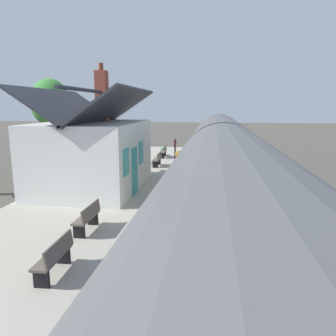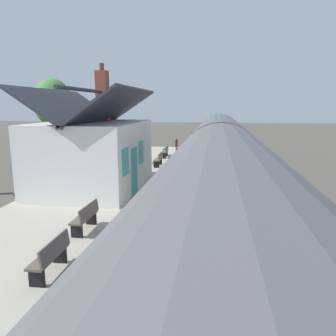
{
  "view_description": "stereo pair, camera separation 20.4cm",
  "coord_description": "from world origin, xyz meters",
  "px_view_note": "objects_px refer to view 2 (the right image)",
  "views": [
    {
      "loc": [
        -14.81,
        -0.55,
        4.82
      ],
      "look_at": [
        0.2,
        1.5,
        1.89
      ],
      "focal_mm": 34.7,
      "sensor_mm": 36.0,
      "label": 1
    },
    {
      "loc": [
        -14.79,
        -0.76,
        4.82
      ],
      "look_at": [
        0.2,
        1.5,
        1.89
      ],
      "focal_mm": 34.7,
      "sensor_mm": 36.0,
      "label": 2
    }
  ],
  "objects_px": {
    "planter_edge_far": "(164,152)",
    "station_sign_board": "(177,145)",
    "bench_mid_platform": "(159,159)",
    "bench_by_lamp": "(165,151)",
    "tree_distant": "(53,103)",
    "bench_platform_end": "(51,255)",
    "train": "(222,269)",
    "station_building": "(94,153)",
    "bench_near_building": "(86,217)",
    "planter_bench_left": "(145,160)",
    "planter_corner_building": "(180,156)"
  },
  "relations": [
    {
      "from": "station_building",
      "to": "bench_by_lamp",
      "type": "bearing_deg",
      "value": -11.32
    },
    {
      "from": "planter_bench_left",
      "to": "station_building",
      "type": "bearing_deg",
      "value": 172.06
    },
    {
      "from": "train",
      "to": "tree_distant",
      "type": "bearing_deg",
      "value": 32.65
    },
    {
      "from": "train",
      "to": "bench_mid_platform",
      "type": "height_order",
      "value": "train"
    },
    {
      "from": "planter_corner_building",
      "to": "train",
      "type": "bearing_deg",
      "value": -171.44
    },
    {
      "from": "bench_mid_platform",
      "to": "bench_near_building",
      "type": "xyz_separation_m",
      "value": [
        -11.37,
        0.31,
        0.0
      ]
    },
    {
      "from": "bench_platform_end",
      "to": "station_building",
      "type": "bearing_deg",
      "value": 14.04
    },
    {
      "from": "planter_edge_far",
      "to": "planter_bench_left",
      "type": "xyz_separation_m",
      "value": [
        -3.87,
        0.71,
        -0.02
      ]
    },
    {
      "from": "bench_near_building",
      "to": "planter_edge_far",
      "type": "distance_m",
      "value": 16.07
    },
    {
      "from": "planter_corner_building",
      "to": "station_sign_board",
      "type": "xyz_separation_m",
      "value": [
        0.31,
        0.31,
        0.77
      ]
    },
    {
      "from": "bench_mid_platform",
      "to": "station_sign_board",
      "type": "distance_m",
      "value": 2.35
    },
    {
      "from": "bench_near_building",
      "to": "bench_by_lamp",
      "type": "bearing_deg",
      "value": -0.61
    },
    {
      "from": "planter_corner_building",
      "to": "station_sign_board",
      "type": "distance_m",
      "value": 0.88
    },
    {
      "from": "bench_platform_end",
      "to": "bench_mid_platform",
      "type": "bearing_deg",
      "value": -0.2
    },
    {
      "from": "bench_near_building",
      "to": "station_sign_board",
      "type": "distance_m",
      "value": 13.48
    },
    {
      "from": "bench_near_building",
      "to": "station_sign_board",
      "type": "relative_size",
      "value": 0.89
    },
    {
      "from": "bench_mid_platform",
      "to": "planter_bench_left",
      "type": "height_order",
      "value": "bench_mid_platform"
    },
    {
      "from": "station_building",
      "to": "bench_near_building",
      "type": "distance_m",
      "value": 5.83
    },
    {
      "from": "train",
      "to": "planter_bench_left",
      "type": "relative_size",
      "value": 31.91
    },
    {
      "from": "station_sign_board",
      "to": "tree_distant",
      "type": "height_order",
      "value": "tree_distant"
    },
    {
      "from": "bench_mid_platform",
      "to": "station_sign_board",
      "type": "height_order",
      "value": "station_sign_board"
    },
    {
      "from": "train",
      "to": "tree_distant",
      "type": "distance_m",
      "value": 28.34
    },
    {
      "from": "bench_mid_platform",
      "to": "bench_platform_end",
      "type": "bearing_deg",
      "value": 179.8
    },
    {
      "from": "station_building",
      "to": "bench_by_lamp",
      "type": "xyz_separation_m",
      "value": [
        9.65,
        -1.93,
        -1.23
      ]
    },
    {
      "from": "bench_mid_platform",
      "to": "bench_by_lamp",
      "type": "bearing_deg",
      "value": 2.24
    },
    {
      "from": "bench_near_building",
      "to": "planter_edge_far",
      "type": "height_order",
      "value": "bench_near_building"
    },
    {
      "from": "tree_distant",
      "to": "bench_by_lamp",
      "type": "bearing_deg",
      "value": -111.06
    },
    {
      "from": "planter_edge_far",
      "to": "planter_corner_building",
      "type": "bearing_deg",
      "value": -151.02
    },
    {
      "from": "station_sign_board",
      "to": "planter_bench_left",
      "type": "bearing_deg",
      "value": 120.39
    },
    {
      "from": "bench_mid_platform",
      "to": "station_building",
      "type": "bearing_deg",
      "value": 160.78
    },
    {
      "from": "planter_edge_far",
      "to": "tree_distant",
      "type": "distance_m",
      "value": 12.06
    },
    {
      "from": "station_building",
      "to": "planter_bench_left",
      "type": "xyz_separation_m",
      "value": [
        6.79,
        -0.95,
        -1.44
      ]
    },
    {
      "from": "bench_mid_platform",
      "to": "planter_edge_far",
      "type": "distance_m",
      "value": 4.72
    },
    {
      "from": "train",
      "to": "station_sign_board",
      "type": "relative_size",
      "value": 19.85
    },
    {
      "from": "planter_edge_far",
      "to": "bench_platform_end",
      "type": "bearing_deg",
      "value": -178.87
    },
    {
      "from": "station_sign_board",
      "to": "tree_distant",
      "type": "relative_size",
      "value": 0.22
    },
    {
      "from": "train",
      "to": "station_sign_board",
      "type": "xyz_separation_m",
      "value": [
        17.77,
        2.94,
        -0.14
      ]
    },
    {
      "from": "station_building",
      "to": "bench_by_lamp",
      "type": "height_order",
      "value": "station_building"
    },
    {
      "from": "bench_platform_end",
      "to": "planter_edge_far",
      "type": "height_order",
      "value": "bench_platform_end"
    },
    {
      "from": "bench_mid_platform",
      "to": "bench_by_lamp",
      "type": "distance_m",
      "value": 3.69
    },
    {
      "from": "bench_by_lamp",
      "to": "planter_bench_left",
      "type": "xyz_separation_m",
      "value": [
        -2.86,
        0.98,
        -0.21
      ]
    },
    {
      "from": "bench_platform_end",
      "to": "bench_mid_platform",
      "type": "relative_size",
      "value": 1.01
    },
    {
      "from": "train",
      "to": "planter_edge_far",
      "type": "bearing_deg",
      "value": 11.82
    },
    {
      "from": "bench_platform_end",
      "to": "planter_corner_building",
      "type": "relative_size",
      "value": 1.74
    },
    {
      "from": "train",
      "to": "station_building",
      "type": "distance_m",
      "value": 11.45
    },
    {
      "from": "bench_mid_platform",
      "to": "station_sign_board",
      "type": "bearing_deg",
      "value": -24.38
    },
    {
      "from": "bench_platform_end",
      "to": "station_sign_board",
      "type": "height_order",
      "value": "station_sign_board"
    },
    {
      "from": "station_building",
      "to": "station_sign_board",
      "type": "relative_size",
      "value": 4.34
    },
    {
      "from": "planter_edge_far",
      "to": "station_sign_board",
      "type": "relative_size",
      "value": 0.5
    },
    {
      "from": "bench_platform_end",
      "to": "train",
      "type": "bearing_deg",
      "value": -113.16
    }
  ]
}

